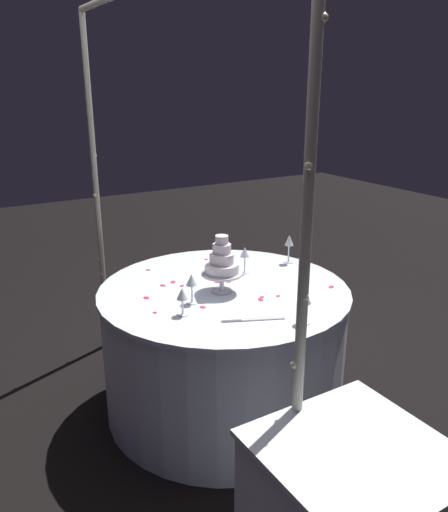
% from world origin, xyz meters
% --- Properties ---
extents(ground_plane, '(12.00, 12.00, 0.00)m').
position_xyz_m(ground_plane, '(0.00, 0.00, 0.00)').
color(ground_plane, black).
extents(decorative_arch, '(2.14, 0.06, 2.20)m').
position_xyz_m(decorative_arch, '(-0.00, 0.34, 1.44)').
color(decorative_arch, '#B7B29E').
rests_on(decorative_arch, ground).
extents(main_table, '(1.35, 1.35, 0.73)m').
position_xyz_m(main_table, '(0.00, 0.00, 0.36)').
color(main_table, silver).
rests_on(main_table, ground).
extents(tiered_cake, '(0.22, 0.22, 0.31)m').
position_xyz_m(tiered_cake, '(-0.04, 0.04, 0.89)').
color(tiered_cake, silver).
rests_on(tiered_cake, main_table).
extents(wine_glass_0, '(0.06, 0.06, 0.15)m').
position_xyz_m(wine_glass_0, '(-0.08, 0.24, 0.84)').
color(wine_glass_0, silver).
rests_on(wine_glass_0, main_table).
extents(wine_glass_1, '(0.06, 0.06, 0.18)m').
position_xyz_m(wine_glass_1, '(0.15, -0.55, 0.86)').
color(wine_glass_1, silver).
rests_on(wine_glass_1, main_table).
extents(wine_glass_2, '(0.06, 0.06, 0.14)m').
position_xyz_m(wine_glass_2, '(-0.19, 0.34, 0.83)').
color(wine_glass_2, silver).
rests_on(wine_glass_2, main_table).
extents(wine_glass_3, '(0.06, 0.06, 0.16)m').
position_xyz_m(wine_glass_3, '(-0.55, -0.10, 0.85)').
color(wine_glass_3, silver).
rests_on(wine_glass_3, main_table).
extents(wine_glass_4, '(0.06, 0.06, 0.16)m').
position_xyz_m(wine_glass_4, '(0.14, -0.22, 0.84)').
color(wine_glass_4, silver).
rests_on(wine_glass_4, main_table).
extents(cake_knife, '(0.14, 0.28, 0.01)m').
position_xyz_m(cake_knife, '(-0.40, 0.10, 0.73)').
color(cake_knife, silver).
rests_on(cake_knife, main_table).
extents(rose_petal_0, '(0.05, 0.04, 0.00)m').
position_xyz_m(rose_petal_0, '(0.22, 0.20, 0.73)').
color(rose_petal_0, '#E02D47').
rests_on(rose_petal_0, main_table).
extents(rose_petal_1, '(0.03, 0.02, 0.00)m').
position_xyz_m(rose_petal_1, '(0.46, -0.15, 0.73)').
color(rose_petal_1, '#E02D47').
rests_on(rose_petal_1, main_table).
extents(rose_petal_2, '(0.04, 0.03, 0.00)m').
position_xyz_m(rose_petal_2, '(-0.23, -0.08, 0.73)').
color(rose_petal_2, '#E02D47').
rests_on(rose_petal_2, main_table).
extents(rose_petal_3, '(0.04, 0.03, 0.00)m').
position_xyz_m(rose_petal_3, '(0.09, 0.41, 0.73)').
color(rose_petal_3, '#E02D47').
rests_on(rose_petal_3, main_table).
extents(rose_petal_4, '(0.03, 0.03, 0.00)m').
position_xyz_m(rose_petal_4, '(0.06, -0.07, 0.73)').
color(rose_petal_4, '#E02D47').
rests_on(rose_petal_4, main_table).
extents(rose_petal_5, '(0.03, 0.04, 0.00)m').
position_xyz_m(rose_petal_5, '(0.14, 0.18, 0.73)').
color(rose_petal_5, '#E02D47').
rests_on(rose_petal_5, main_table).
extents(rose_petal_6, '(0.03, 0.04, 0.00)m').
position_xyz_m(rose_petal_6, '(0.13, -0.01, 0.73)').
color(rose_petal_6, '#E02D47').
rests_on(rose_petal_6, main_table).
extents(rose_petal_7, '(0.03, 0.03, 0.00)m').
position_xyz_m(rose_petal_7, '(-0.24, -0.18, 0.73)').
color(rose_petal_7, '#E02D47').
rests_on(rose_petal_7, main_table).
extents(rose_petal_8, '(0.04, 0.04, 0.00)m').
position_xyz_m(rose_petal_8, '(0.20, 0.27, 0.73)').
color(rose_petal_8, '#E02D47').
rests_on(rose_petal_8, main_table).
extents(rose_petal_9, '(0.04, 0.04, 0.00)m').
position_xyz_m(rose_petal_9, '(0.47, 0.24, 0.73)').
color(rose_petal_9, '#E02D47').
rests_on(rose_petal_9, main_table).
extents(rose_petal_10, '(0.04, 0.05, 0.00)m').
position_xyz_m(rose_petal_10, '(-0.29, -0.50, 0.73)').
color(rose_petal_10, '#E02D47').
rests_on(rose_petal_10, main_table).
extents(rose_petal_11, '(0.05, 0.04, 0.00)m').
position_xyz_m(rose_petal_11, '(0.07, -0.07, 0.73)').
color(rose_petal_11, '#E02D47').
rests_on(rose_petal_11, main_table).
extents(rose_petal_12, '(0.03, 0.04, 0.00)m').
position_xyz_m(rose_petal_12, '(0.30, -0.07, 0.73)').
color(rose_petal_12, '#E02D47').
rests_on(rose_petal_12, main_table).
extents(rose_petal_13, '(0.04, 0.04, 0.00)m').
position_xyz_m(rose_petal_13, '(-0.16, 0.22, 0.73)').
color(rose_petal_13, '#E02D47').
rests_on(rose_petal_13, main_table).
extents(rose_petal_14, '(0.04, 0.03, 0.00)m').
position_xyz_m(rose_petal_14, '(0.09, -0.01, 0.73)').
color(rose_petal_14, '#E02D47').
rests_on(rose_petal_14, main_table).
extents(rose_petal_15, '(0.03, 0.04, 0.00)m').
position_xyz_m(rose_petal_15, '(0.12, -0.08, 0.73)').
color(rose_petal_15, '#E02D47').
rests_on(rose_petal_15, main_table).
extents(rose_petal_16, '(0.02, 0.03, 0.00)m').
position_xyz_m(rose_petal_16, '(-0.21, -0.10, 0.73)').
color(rose_petal_16, '#E02D47').
rests_on(rose_petal_16, main_table).
extents(rose_petal_17, '(0.03, 0.03, 0.00)m').
position_xyz_m(rose_petal_17, '(-0.10, 0.45, 0.73)').
color(rose_petal_17, '#E02D47').
rests_on(rose_petal_17, main_table).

